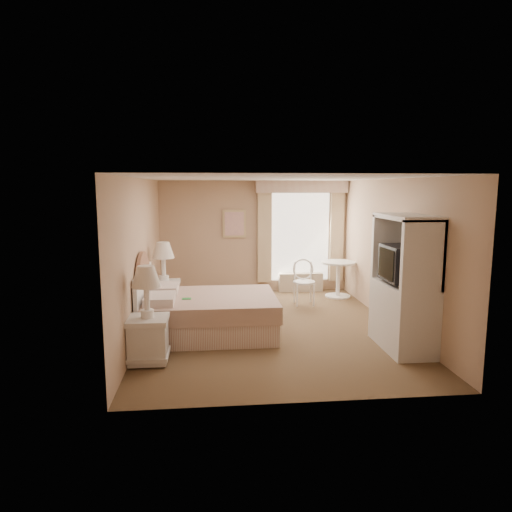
{
  "coord_description": "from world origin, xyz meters",
  "views": [
    {
      "loc": [
        -0.99,
        -7.41,
        2.36
      ],
      "look_at": [
        -0.21,
        0.3,
        1.18
      ],
      "focal_mm": 32.0,
      "sensor_mm": 36.0,
      "label": 1
    }
  ],
  "objects": [
    {
      "name": "bed",
      "position": [
        -1.12,
        -0.24,
        0.35
      ],
      "size": [
        2.13,
        1.65,
        1.46
      ],
      "color": "tan",
      "rests_on": "room"
    },
    {
      "name": "framed_art",
      "position": [
        -0.45,
        2.71,
        1.55
      ],
      "size": [
        0.52,
        0.04,
        0.62
      ],
      "color": "tan",
      "rests_on": "room"
    },
    {
      "name": "cafe_chair",
      "position": [
        0.89,
        1.51,
        0.53
      ],
      "size": [
        0.45,
        0.45,
        0.91
      ],
      "rotation": [
        0.0,
        0.0,
        -0.02
      ],
      "color": "white",
      "rests_on": "room"
    },
    {
      "name": "armoire",
      "position": [
        1.81,
        -1.19,
        0.82
      ],
      "size": [
        0.59,
        1.19,
        1.97
      ],
      "color": "silver",
      "rests_on": "room"
    },
    {
      "name": "nightstand_far",
      "position": [
        -1.84,
        0.88,
        0.51
      ],
      "size": [
        0.56,
        0.56,
        1.35
      ],
      "color": "silver",
      "rests_on": "room"
    },
    {
      "name": "room",
      "position": [
        0.0,
        0.0,
        1.25
      ],
      "size": [
        4.21,
        5.51,
        2.51
      ],
      "color": "brown",
      "rests_on": "ground"
    },
    {
      "name": "nightstand_near",
      "position": [
        -1.84,
        -1.39,
        0.5
      ],
      "size": [
        0.54,
        0.54,
        1.31
      ],
      "color": "silver",
      "rests_on": "room"
    },
    {
      "name": "window",
      "position": [
        1.05,
        2.65,
        1.34
      ],
      "size": [
        2.05,
        0.22,
        2.51
      ],
      "color": "white",
      "rests_on": "room"
    },
    {
      "name": "round_table",
      "position": [
        1.75,
        2.02,
        0.52
      ],
      "size": [
        0.73,
        0.73,
        0.77
      ],
      "color": "white",
      "rests_on": "room"
    }
  ]
}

